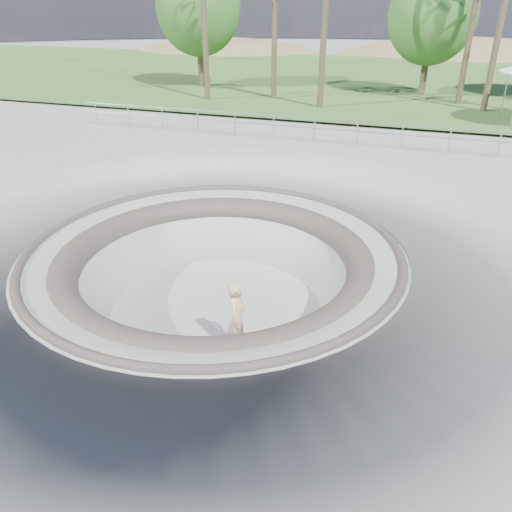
# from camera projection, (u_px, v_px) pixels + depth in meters

# --- Properties ---
(ground) EXTENTS (180.00, 180.00, 0.00)m
(ground) POSITION_uv_depth(u_px,v_px,m) (214.00, 249.00, 13.58)
(ground) COLOR #A1A29C
(ground) RESTS_ON ground
(skate_bowl) EXTENTS (14.00, 14.00, 4.10)m
(skate_bowl) POSITION_uv_depth(u_px,v_px,m) (216.00, 306.00, 14.41)
(skate_bowl) COLOR #A1A29C
(skate_bowl) RESTS_ON ground
(grass_strip) EXTENTS (180.00, 36.00, 0.12)m
(grass_strip) POSITION_uv_depth(u_px,v_px,m) (373.00, 78.00, 42.11)
(grass_strip) COLOR #3C5D25
(grass_strip) RESTS_ON ground
(distant_hills) EXTENTS (103.20, 45.00, 28.60)m
(distant_hills) POSITION_uv_depth(u_px,v_px,m) (419.00, 115.00, 63.83)
(distant_hills) COLOR brown
(distant_hills) RESTS_ON ground
(safety_railing) EXTENTS (25.00, 0.06, 1.03)m
(safety_railing) POSITION_uv_depth(u_px,v_px,m) (314.00, 129.00, 23.37)
(safety_railing) COLOR #999AA1
(safety_railing) RESTS_ON ground
(skateboard) EXTENTS (0.77, 0.40, 0.08)m
(skateboard) POSITION_uv_depth(u_px,v_px,m) (238.00, 349.00, 12.63)
(skateboard) COLOR olive
(skateboard) RESTS_ON ground
(skater) EXTENTS (0.52, 0.73, 1.89)m
(skater) POSITION_uv_depth(u_px,v_px,m) (237.00, 318.00, 12.19)
(skater) COLOR #CEAD85
(skater) RESTS_ON skateboard
(bushy_tree_left) EXTENTS (6.12, 5.56, 8.83)m
(bushy_tree_left) POSITION_uv_depth(u_px,v_px,m) (198.00, 7.00, 35.47)
(bushy_tree_left) COLOR brown
(bushy_tree_left) RESTS_ON ground
(bushy_tree_mid) EXTENTS (5.64, 5.13, 8.13)m
(bushy_tree_mid) POSITION_uv_depth(u_px,v_px,m) (432.00, 15.00, 31.92)
(bushy_tree_mid) COLOR brown
(bushy_tree_mid) RESTS_ON ground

